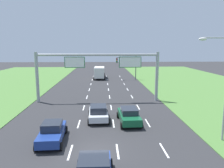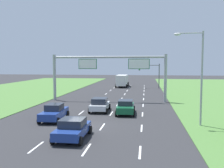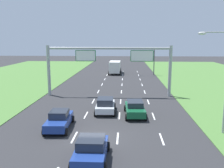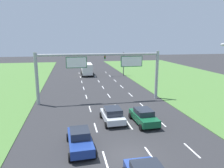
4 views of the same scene
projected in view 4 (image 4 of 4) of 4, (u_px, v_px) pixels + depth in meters
name	position (u px, v px, depth m)	size (l,w,h in m)	color
ground_plane	(128.00, 157.00, 16.40)	(200.00, 200.00, 0.00)	#2D2D30
lane_dashes_inner_left	(90.00, 109.00, 27.61)	(0.14, 62.40, 0.01)	white
lane_dashes_inner_right	(117.00, 107.00, 28.26)	(0.14, 62.40, 0.01)	white
lane_dashes_slip	(143.00, 106.00, 28.91)	(0.14, 62.40, 0.01)	white
car_near_red	(144.00, 116.00, 22.77)	(2.27, 4.49, 1.54)	#145633
car_lead_silver	(113.00, 115.00, 23.10)	(2.30, 4.15, 1.59)	silver
car_mid_lane	(80.00, 140.00, 17.49)	(2.22, 4.56, 1.61)	navy
box_truck	(87.00, 68.00, 53.16)	(2.76, 7.74, 2.88)	silver
sign_gantry	(101.00, 67.00, 30.11)	(17.24, 0.44, 7.00)	#9EA0A5
traffic_light_mast	(116.00, 60.00, 51.56)	(4.76, 0.49, 5.60)	#47494F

